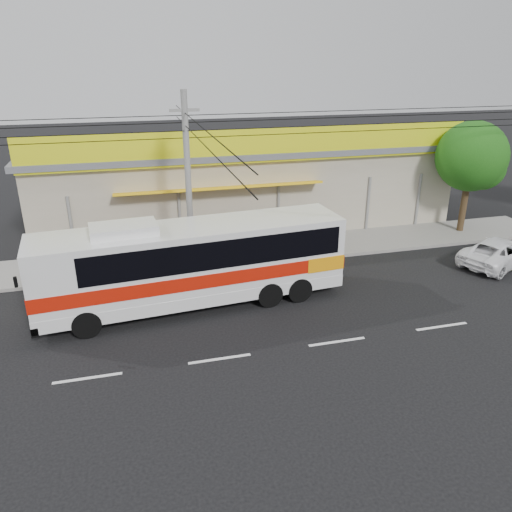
# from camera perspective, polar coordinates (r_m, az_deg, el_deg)

# --- Properties ---
(ground) EXTENTS (120.00, 120.00, 0.00)m
(ground) POSITION_cam_1_polar(r_m,az_deg,el_deg) (19.18, 6.27, -5.91)
(ground) COLOR black
(ground) RESTS_ON ground
(sidewalk) EXTENTS (30.00, 3.20, 0.15)m
(sidewalk) POSITION_cam_1_polar(r_m,az_deg,el_deg) (24.32, 1.32, 0.66)
(sidewalk) COLOR gray
(sidewalk) RESTS_ON ground
(lane_markings) EXTENTS (50.00, 0.12, 0.01)m
(lane_markings) POSITION_cam_1_polar(r_m,az_deg,el_deg) (17.19, 9.23, -9.66)
(lane_markings) COLOR silver
(lane_markings) RESTS_ON ground
(storefront_building) EXTENTS (22.60, 9.20, 5.70)m
(storefront_building) POSITION_cam_1_polar(r_m,az_deg,el_deg) (28.78, -1.71, 8.71)
(storefront_building) COLOR #A69D86
(storefront_building) RESTS_ON ground
(coach_bus) EXTENTS (11.59, 3.41, 3.52)m
(coach_bus) POSITION_cam_1_polar(r_m,az_deg,el_deg) (18.68, -6.69, -0.33)
(coach_bus) COLOR silver
(coach_bus) RESTS_ON ground
(motorbike_red) EXTENTS (2.25, 1.22, 1.12)m
(motorbike_red) POSITION_cam_1_polar(r_m,az_deg,el_deg) (22.06, -12.06, -0.38)
(motorbike_red) COLOR maroon
(motorbike_red) RESTS_ON sidewalk
(motorbike_dark) EXTENTS (1.61, 0.63, 0.94)m
(motorbike_dark) POSITION_cam_1_polar(r_m,az_deg,el_deg) (23.78, -19.32, 0.27)
(motorbike_dark) COLOR black
(motorbike_dark) RESTS_ON sidewalk
(white_car) EXTENTS (4.76, 3.60, 1.20)m
(white_car) POSITION_cam_1_polar(r_m,az_deg,el_deg) (25.20, 25.95, 0.40)
(white_car) COLOR white
(white_car) RESTS_ON ground
(utility_pole) EXTENTS (34.00, 14.00, 7.73)m
(utility_pole) POSITION_cam_1_polar(r_m,az_deg,el_deg) (20.26, -8.08, 14.54)
(utility_pole) COLOR slate
(utility_pole) RESTS_ON ground
(tree_near) EXTENTS (3.57, 3.57, 5.91)m
(tree_near) POSITION_cam_1_polar(r_m,az_deg,el_deg) (28.15, 23.63, 10.14)
(tree_near) COLOR #342315
(tree_near) RESTS_ON ground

